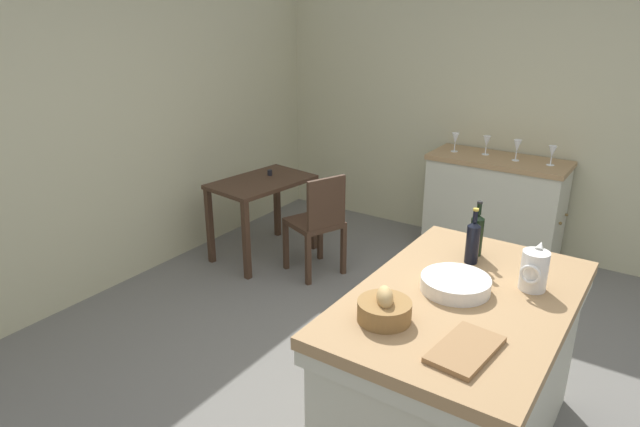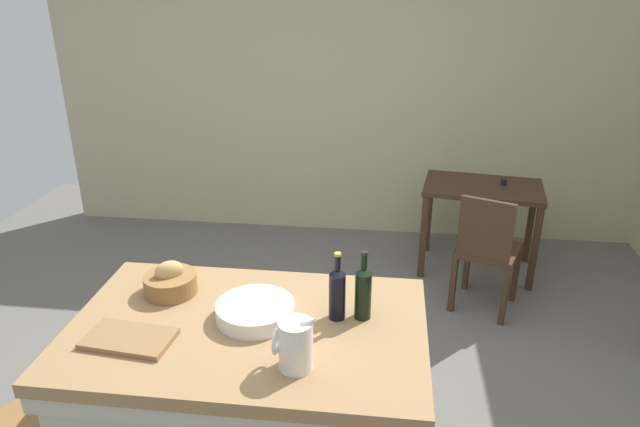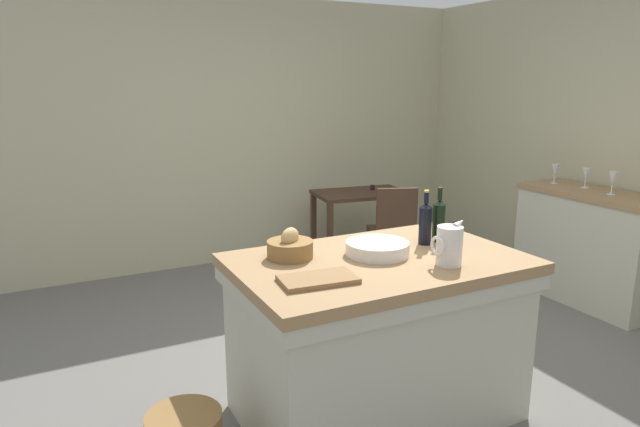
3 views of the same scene
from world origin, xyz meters
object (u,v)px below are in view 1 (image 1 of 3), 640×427
Objects in this scene: bread_basket at (384,309)px; wine_glass_right at (455,139)px; island_table at (456,368)px; wine_bottle_dark at (477,233)px; wine_glass_middle at (487,142)px; wash_bowl at (455,284)px; cutting_board at (465,349)px; side_cabinet at (494,208)px; wine_bottle_amber at (473,241)px; pitcher at (534,270)px; writing_desk at (262,193)px; wooden_chair at (318,221)px; wine_glass_far_left at (552,152)px; wine_glass_left at (517,146)px.

bread_basket is 2.99m from wine_glass_right.
island_table is 4.79× the size of wine_bottle_dark.
wine_glass_middle reaches higher than island_table.
island_table is at bearing -157.62° from wine_glass_right.
wash_bowl is 0.96× the size of cutting_board.
side_cabinet is at bearing 7.67° from bread_basket.
pitcher is at bearing -109.19° from wine_bottle_amber.
writing_desk is at bearing 55.09° from cutting_board.
wooden_chair is 5.41× the size of wine_glass_far_left.
cutting_board is (-0.47, -0.23, -0.02)m from wash_bowl.
island_table is at bearing -119.23° from writing_desk.
bread_basket is 0.79m from wine_bottle_amber.
wine_bottle_dark is at bearing -110.50° from writing_desk.
wine_bottle_dark is 1.90× the size of wine_glass_far_left.
side_cabinet is 6.61× the size of wine_glass_left.
pitcher is 0.81m from bread_basket.
island_table is 0.66m from bread_basket.
wash_bowl is at bearing -172.38° from wine_bottle_amber.
wine_bottle_dark reaches higher than writing_desk.
writing_desk is at bearing 86.63° from wooden_chair.
wash_bowl is at bearing -172.05° from wine_bottle_dark.
side_cabinet is at bearing 13.71° from island_table.
wooden_chair is 2.03m from wine_glass_far_left.
wine_glass_middle is (2.94, 0.53, 0.09)m from bread_basket.
pitcher is (-1.06, -2.60, 0.40)m from writing_desk.
wine_bottle_dark reaches higher than wooden_chair.
wine_glass_left is (2.91, 0.64, 0.14)m from cutting_board.
wine_bottle_amber reaches higher than pitcher.
wine_glass_left reaches higher than cutting_board.
pitcher is at bearing -158.99° from side_cabinet.
wooden_chair is at bearing 142.41° from wine_glass_middle.
wine_bottle_amber is at bearing -163.29° from wine_glass_middle.
wine_glass_left reaches higher than wine_glass_right.
writing_desk is at bearing 60.66° from wash_bowl.
cutting_board is 2.04× the size of wine_glass_right.
cutting_board is 2.96m from wine_glass_far_left.
wine_bottle_dark is at bearing 58.01° from pitcher.
side_cabinet is at bearing -108.26° from wine_glass_middle.
side_cabinet is 2.24m from wine_bottle_amber.
wine_glass_right is at bearing 90.06° from wine_glass_left.
wine_glass_middle is at bearing 16.49° from island_table.
wash_bowl is 1.86× the size of wine_glass_left.
wine_glass_far_left is (1.18, -2.16, 0.44)m from writing_desk.
wine_glass_right is at bearing 23.58° from wine_bottle_amber.
island_table is at bearing -114.24° from wash_bowl.
wine_glass_left is at bearing 9.53° from wash_bowl.
cutting_board is at bearing -154.23° from wash_bowl.
wine_bottle_dark is (0.48, 0.12, 0.54)m from island_table.
wine_glass_left is (2.10, 0.36, 0.03)m from wine_bottle_amber.
wine_bottle_dark is 2.18m from wine_glass_right.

